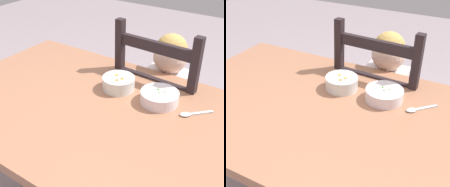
{
  "view_description": "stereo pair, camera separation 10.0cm",
  "coord_description": "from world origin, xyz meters",
  "views": [
    {
      "loc": [
        0.6,
        -0.77,
        1.42
      ],
      "look_at": [
        0.05,
        0.05,
        0.81
      ],
      "focal_mm": 46.86,
      "sensor_mm": 36.0,
      "label": 1
    },
    {
      "loc": [
        0.52,
        -0.82,
        1.42
      ],
      "look_at": [
        0.05,
        0.05,
        0.81
      ],
      "focal_mm": 46.86,
      "sensor_mm": 36.0,
      "label": 2
    }
  ],
  "objects": [
    {
      "name": "dining_table",
      "position": [
        0.0,
        0.0,
        0.65
      ],
      "size": [
        1.32,
        0.83,
        0.76
      ],
      "color": "#A76E4F",
      "rests_on": "ground"
    },
    {
      "name": "dining_chair",
      "position": [
        0.11,
        0.46,
        0.46
      ],
      "size": [
        0.44,
        0.44,
        1.01
      ],
      "color": "black",
      "rests_on": "ground"
    },
    {
      "name": "child_figure",
      "position": [
        0.11,
        0.46,
        0.62
      ],
      "size": [
        0.32,
        0.31,
        0.94
      ],
      "color": "white",
      "rests_on": "ground"
    },
    {
      "name": "bowl_of_peas",
      "position": [
        0.21,
        0.17,
        0.79
      ],
      "size": [
        0.16,
        0.16,
        0.05
      ],
      "color": "white",
      "rests_on": "dining_table"
    },
    {
      "name": "bowl_of_carrots",
      "position": [
        0.01,
        0.17,
        0.79
      ],
      "size": [
        0.14,
        0.14,
        0.06
      ],
      "color": "white",
      "rests_on": "dining_table"
    },
    {
      "name": "spoon",
      "position": [
        0.35,
        0.16,
        0.77
      ],
      "size": [
        0.11,
        0.11,
        0.01
      ],
      "color": "silver",
      "rests_on": "dining_table"
    }
  ]
}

